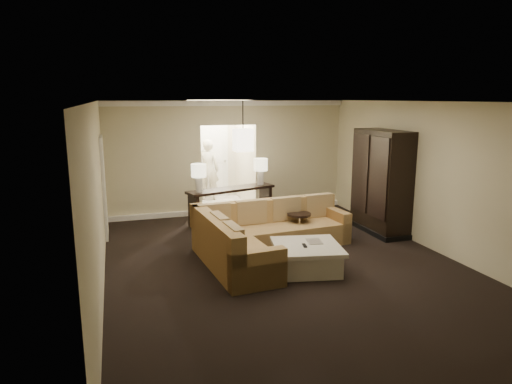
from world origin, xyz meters
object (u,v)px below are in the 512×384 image
object	(u,v)px
sectional_sofa	(263,236)
armoire	(381,184)
coffee_table	(307,257)
console_table	(231,202)
drink_table	(299,221)
person	(208,166)

from	to	relation	value
sectional_sofa	armoire	world-z (taller)	armoire
sectional_sofa	coffee_table	distance (m)	1.08
console_table	coffee_table	bearing A→B (deg)	-97.78
sectional_sofa	drink_table	world-z (taller)	sectional_sofa
armoire	person	distance (m)	5.14
coffee_table	console_table	distance (m)	3.34
armoire	coffee_table	bearing A→B (deg)	-146.04
sectional_sofa	coffee_table	world-z (taller)	sectional_sofa
armoire	drink_table	world-z (taller)	armoire
sectional_sofa	coffee_table	size ratio (longest dim) A/B	2.40
sectional_sofa	person	bearing A→B (deg)	85.36
drink_table	sectional_sofa	bearing A→B (deg)	-152.26
drink_table	console_table	bearing A→B (deg)	116.79
sectional_sofa	person	distance (m)	4.92
coffee_table	console_table	xyz separation A→B (m)	(-0.47, 3.30, 0.26)
armoire	drink_table	bearing A→B (deg)	-174.97
drink_table	person	size ratio (longest dim) A/B	0.31
drink_table	armoire	bearing A→B (deg)	5.03
coffee_table	drink_table	world-z (taller)	drink_table
armoire	person	size ratio (longest dim) A/B	1.15
console_table	person	distance (m)	2.60
drink_table	person	xyz separation A→B (m)	(-0.96, 4.40, 0.53)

